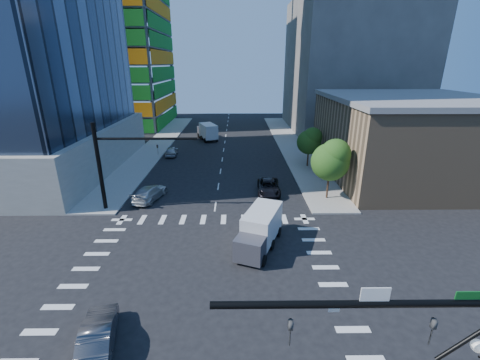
{
  "coord_description": "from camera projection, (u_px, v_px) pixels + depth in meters",
  "views": [
    {
      "loc": [
        2.33,
        -19.35,
        14.46
      ],
      "look_at": [
        2.61,
        8.0,
        4.49
      ],
      "focal_mm": 24.0,
      "sensor_mm": 36.0,
      "label": 1
    }
  ],
  "objects": [
    {
      "name": "bg_building_ne",
      "position": [
        349.0,
        66.0,
        70.25
      ],
      "size": [
        24.0,
        30.0,
        28.0
      ],
      "primitive_type": "cube",
      "color": "#5A5551",
      "rests_on": "ground"
    },
    {
      "name": "sidewalk_nw",
      "position": [
        158.0,
        144.0,
        60.54
      ],
      "size": [
        5.0,
        60.0,
        0.15
      ],
      "primitive_type": "cube",
      "color": "gray",
      "rests_on": "ground"
    },
    {
      "name": "road_markings",
      "position": [
        205.0,
        276.0,
        23.11
      ],
      "size": [
        20.0,
        20.0,
        0.01
      ],
      "primitive_type": "cube",
      "color": "silver",
      "rests_on": "ground"
    },
    {
      "name": "car_sb_mid",
      "position": [
        172.0,
        151.0,
        53.18
      ],
      "size": [
        2.08,
        4.56,
        1.52
      ],
      "primitive_type": "imported",
      "rotation": [
        0.0,
        0.0,
        3.21
      ],
      "color": "#A9ABB1",
      "rests_on": "ground"
    },
    {
      "name": "car_sb_near",
      "position": [
        150.0,
        193.0,
        36.01
      ],
      "size": [
        3.46,
        5.78,
        1.57
      ],
      "primitive_type": "imported",
      "rotation": [
        0.0,
        0.0,
        2.89
      ],
      "color": "silver",
      "rests_on": "ground"
    },
    {
      "name": "tree_north",
      "position": [
        310.0,
        141.0,
        46.21
      ],
      "size": [
        3.54,
        3.52,
        5.78
      ],
      "color": "#382316",
      "rests_on": "sidewalk_ne"
    },
    {
      "name": "box_truck_far",
      "position": [
        207.0,
        132.0,
        64.27
      ],
      "size": [
        4.73,
        6.73,
        3.25
      ],
      "rotation": [
        0.0,
        0.0,
        3.52
      ],
      "color": "black",
      "rests_on": "ground"
    },
    {
      "name": "car_sb_cross",
      "position": [
        98.0,
        335.0,
        17.2
      ],
      "size": [
        2.7,
        4.93,
        1.54
      ],
      "primitive_type": "imported",
      "rotation": [
        0.0,
        0.0,
        3.38
      ],
      "color": "#4A494E",
      "rests_on": "ground"
    },
    {
      "name": "tree_south",
      "position": [
        332.0,
        159.0,
        34.69
      ],
      "size": [
        4.16,
        4.16,
        6.82
      ],
      "color": "#382316",
      "rests_on": "sidewalk_ne"
    },
    {
      "name": "sidewalk_ne",
      "position": [
        290.0,
        144.0,
        60.78
      ],
      "size": [
        5.0,
        60.0,
        0.15
      ],
      "primitive_type": "cube",
      "color": "gray",
      "rests_on": "ground"
    },
    {
      "name": "construction_building",
      "position": [
        105.0,
        16.0,
        72.6
      ],
      "size": [
        25.16,
        34.5,
        70.6
      ],
      "color": "slate",
      "rests_on": "ground"
    },
    {
      "name": "car_nb_far",
      "position": [
        269.0,
        187.0,
        37.73
      ],
      "size": [
        2.77,
        5.62,
        1.53
      ],
      "primitive_type": "imported",
      "rotation": [
        0.0,
        0.0,
        -0.04
      ],
      "color": "black",
      "rests_on": "ground"
    },
    {
      "name": "commercial_building",
      "position": [
        409.0,
        137.0,
        42.2
      ],
      "size": [
        20.5,
        22.5,
        10.6
      ],
      "color": "#8C7051",
      "rests_on": "ground"
    },
    {
      "name": "signal_mast_nw",
      "position": [
        113.0,
        159.0,
        31.94
      ],
      "size": [
        10.2,
        0.4,
        9.0
      ],
      "color": "black",
      "rests_on": "sidewalk_nw"
    },
    {
      "name": "box_truck_near",
      "position": [
        259.0,
        234.0,
        26.24
      ],
      "size": [
        4.41,
        6.33,
        3.05
      ],
      "rotation": [
        0.0,
        0.0,
        -0.37
      ],
      "color": "black",
      "rests_on": "ground"
    },
    {
      "name": "ground",
      "position": [
        205.0,
        277.0,
        23.11
      ],
      "size": [
        160.0,
        160.0,
        0.0
      ],
      "primitive_type": "plane",
      "color": "black",
      "rests_on": "ground"
    }
  ]
}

